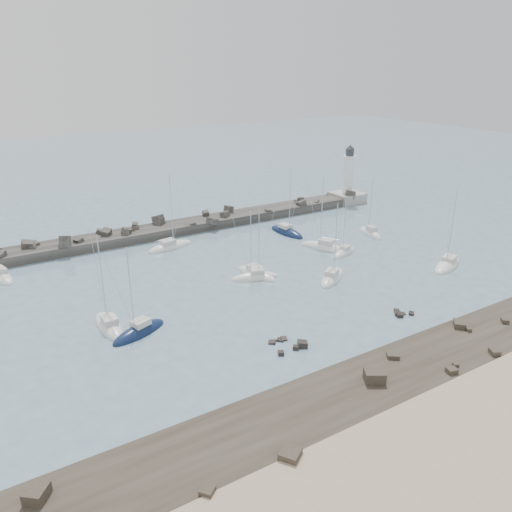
{
  "coord_description": "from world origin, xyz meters",
  "views": [
    {
      "loc": [
        -34.41,
        -52.32,
        32.15
      ],
      "look_at": [
        4.89,
        12.0,
        2.81
      ],
      "focal_mm": 35.0,
      "sensor_mm": 36.0,
      "label": 1
    }
  ],
  "objects_px": {
    "sailboat_4": "(170,247)",
    "sailboat_7": "(332,278)",
    "sailboat_5": "(255,278)",
    "sailboat_10": "(324,248)",
    "sailboat_3": "(109,327)",
    "sailboat_12": "(370,233)",
    "sailboat_9": "(344,253)",
    "lighthouse": "(347,190)",
    "sailboat_2": "(139,332)",
    "sailboat_6": "(256,274)",
    "sailboat_8": "(287,233)",
    "sailboat_11": "(447,265)"
  },
  "relations": [
    {
      "from": "lighthouse",
      "to": "sailboat_11",
      "type": "distance_m",
      "value": 42.89
    },
    {
      "from": "sailboat_4",
      "to": "sailboat_5",
      "type": "bearing_deg",
      "value": -73.22
    },
    {
      "from": "sailboat_3",
      "to": "sailboat_6",
      "type": "xyz_separation_m",
      "value": [
        25.25,
        4.81,
        -0.02
      ]
    },
    {
      "from": "lighthouse",
      "to": "sailboat_12",
      "type": "bearing_deg",
      "value": -120.26
    },
    {
      "from": "sailboat_8",
      "to": "sailboat_5",
      "type": "bearing_deg",
      "value": -137.31
    },
    {
      "from": "sailboat_6",
      "to": "sailboat_8",
      "type": "bearing_deg",
      "value": 42.18
    },
    {
      "from": "lighthouse",
      "to": "sailboat_10",
      "type": "xyz_separation_m",
      "value": [
        -25.66,
        -23.14,
        -2.94
      ]
    },
    {
      "from": "lighthouse",
      "to": "sailboat_3",
      "type": "distance_m",
      "value": 75.13
    },
    {
      "from": "sailboat_8",
      "to": "sailboat_9",
      "type": "relative_size",
      "value": 1.37
    },
    {
      "from": "lighthouse",
      "to": "sailboat_8",
      "type": "xyz_separation_m",
      "value": [
        -26.49,
        -12.3,
        -2.94
      ]
    },
    {
      "from": "sailboat_9",
      "to": "sailboat_12",
      "type": "relative_size",
      "value": 0.87
    },
    {
      "from": "sailboat_2",
      "to": "sailboat_5",
      "type": "distance_m",
      "value": 22.7
    },
    {
      "from": "sailboat_4",
      "to": "sailboat_10",
      "type": "relative_size",
      "value": 1.02
    },
    {
      "from": "sailboat_2",
      "to": "sailboat_6",
      "type": "relative_size",
      "value": 1.01
    },
    {
      "from": "sailboat_12",
      "to": "sailboat_9",
      "type": "bearing_deg",
      "value": -154.31
    },
    {
      "from": "sailboat_5",
      "to": "sailboat_12",
      "type": "bearing_deg",
      "value": 12.02
    },
    {
      "from": "lighthouse",
      "to": "sailboat_2",
      "type": "relative_size",
      "value": 1.13
    },
    {
      "from": "sailboat_12",
      "to": "sailboat_2",
      "type": "bearing_deg",
      "value": -165.32
    },
    {
      "from": "lighthouse",
      "to": "sailboat_6",
      "type": "distance_m",
      "value": 50.64
    },
    {
      "from": "sailboat_4",
      "to": "sailboat_5",
      "type": "height_order",
      "value": "sailboat_4"
    },
    {
      "from": "sailboat_3",
      "to": "sailboat_9",
      "type": "distance_m",
      "value": 44.06
    },
    {
      "from": "sailboat_6",
      "to": "sailboat_7",
      "type": "relative_size",
      "value": 0.96
    },
    {
      "from": "sailboat_10",
      "to": "sailboat_12",
      "type": "bearing_deg",
      "value": 7.18
    },
    {
      "from": "sailboat_2",
      "to": "lighthouse",
      "type": "bearing_deg",
      "value": 28.43
    },
    {
      "from": "sailboat_4",
      "to": "sailboat_7",
      "type": "relative_size",
      "value": 1.1
    },
    {
      "from": "sailboat_4",
      "to": "sailboat_12",
      "type": "bearing_deg",
      "value": -20.08
    },
    {
      "from": "sailboat_2",
      "to": "sailboat_8",
      "type": "relative_size",
      "value": 0.88
    },
    {
      "from": "sailboat_9",
      "to": "sailboat_12",
      "type": "xyz_separation_m",
      "value": [
        11.64,
        5.6,
        0.03
      ]
    },
    {
      "from": "sailboat_3",
      "to": "sailboat_9",
      "type": "xyz_separation_m",
      "value": [
        43.81,
        4.74,
        -0.02
      ]
    },
    {
      "from": "lighthouse",
      "to": "sailboat_12",
      "type": "distance_m",
      "value": 25.05
    },
    {
      "from": "sailboat_7",
      "to": "sailboat_12",
      "type": "relative_size",
      "value": 1.09
    },
    {
      "from": "sailboat_5",
      "to": "sailboat_9",
      "type": "xyz_separation_m",
      "value": [
        19.46,
        1.03,
        -0.0
      ]
    },
    {
      "from": "sailboat_3",
      "to": "sailboat_11",
      "type": "xyz_separation_m",
      "value": [
        54.85,
        -8.89,
        -0.02
      ]
    },
    {
      "from": "sailboat_2",
      "to": "sailboat_10",
      "type": "xyz_separation_m",
      "value": [
        39.52,
        12.14,
        -0.0
      ]
    },
    {
      "from": "lighthouse",
      "to": "sailboat_5",
      "type": "xyz_separation_m",
      "value": [
        -43.64,
        -28.12,
        -2.95
      ]
    },
    {
      "from": "sailboat_4",
      "to": "sailboat_8",
      "type": "distance_m",
      "value": 23.66
    },
    {
      "from": "sailboat_5",
      "to": "sailboat_9",
      "type": "height_order",
      "value": "sailboat_5"
    },
    {
      "from": "sailboat_6",
      "to": "sailboat_11",
      "type": "bearing_deg",
      "value": -24.84
    },
    {
      "from": "sailboat_4",
      "to": "sailboat_9",
      "type": "height_order",
      "value": "sailboat_4"
    },
    {
      "from": "sailboat_10",
      "to": "sailboat_3",
      "type": "bearing_deg",
      "value": -168.4
    },
    {
      "from": "sailboat_3",
      "to": "sailboat_5",
      "type": "xyz_separation_m",
      "value": [
        24.34,
        3.71,
        -0.01
      ]
    },
    {
      "from": "lighthouse",
      "to": "sailboat_4",
      "type": "bearing_deg",
      "value": -170.99
    },
    {
      "from": "sailboat_12",
      "to": "lighthouse",
      "type": "bearing_deg",
      "value": 59.74
    },
    {
      "from": "sailboat_10",
      "to": "sailboat_8",
      "type": "bearing_deg",
      "value": 94.38
    },
    {
      "from": "sailboat_2",
      "to": "sailboat_5",
      "type": "bearing_deg",
      "value": 18.41
    },
    {
      "from": "sailboat_5",
      "to": "sailboat_7",
      "type": "relative_size",
      "value": 0.91
    },
    {
      "from": "sailboat_8",
      "to": "sailboat_3",
      "type": "bearing_deg",
      "value": -154.79
    },
    {
      "from": "sailboat_9",
      "to": "sailboat_3",
      "type": "bearing_deg",
      "value": -173.83
    },
    {
      "from": "sailboat_4",
      "to": "sailboat_9",
      "type": "xyz_separation_m",
      "value": [
        25.56,
        -19.2,
        0.0
      ]
    },
    {
      "from": "sailboat_5",
      "to": "sailboat_8",
      "type": "xyz_separation_m",
      "value": [
        17.15,
        15.82,
        0.02
      ]
    }
  ]
}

